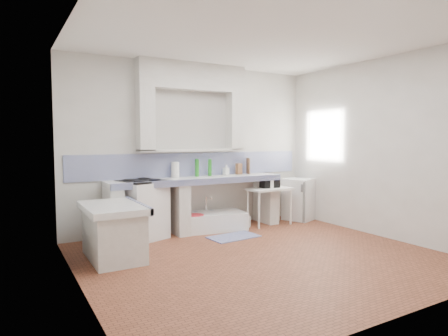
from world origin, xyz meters
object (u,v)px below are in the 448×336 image
side_table (269,206)px  fridge (299,199)px  sink (212,222)px  stove (142,210)px

side_table → fridge: 0.78m
side_table → sink: bearing=170.9°
stove → fridge: size_ratio=1.12×
fridge → sink: bearing=154.8°
stove → fridge: stove is taller
sink → side_table: bearing=0.3°
stove → sink: size_ratio=0.80×
stove → side_table: (2.29, -0.20, -0.11)m
sink → stove: bearing=-171.8°
stove → fridge: 3.06m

